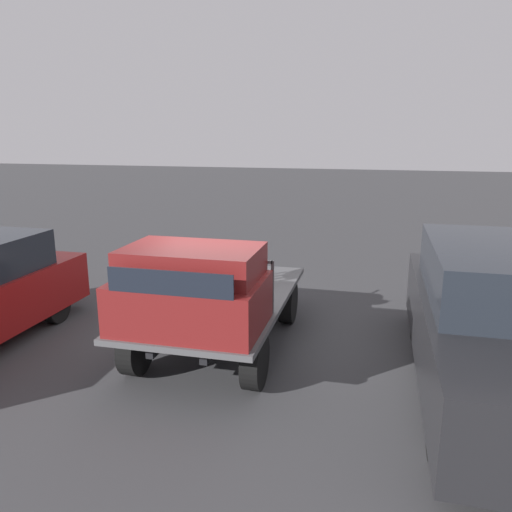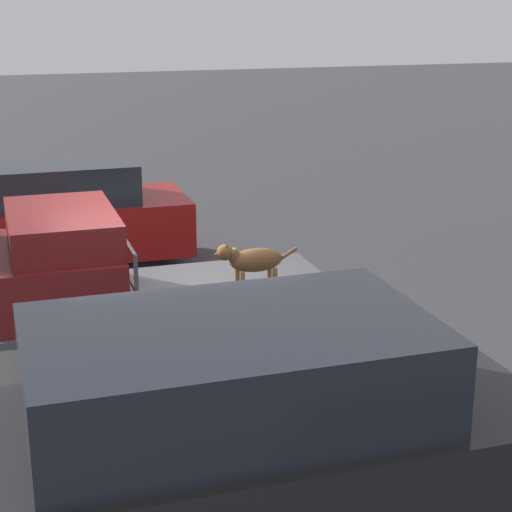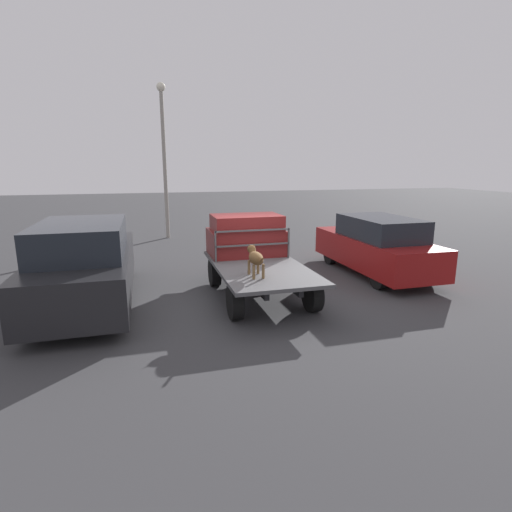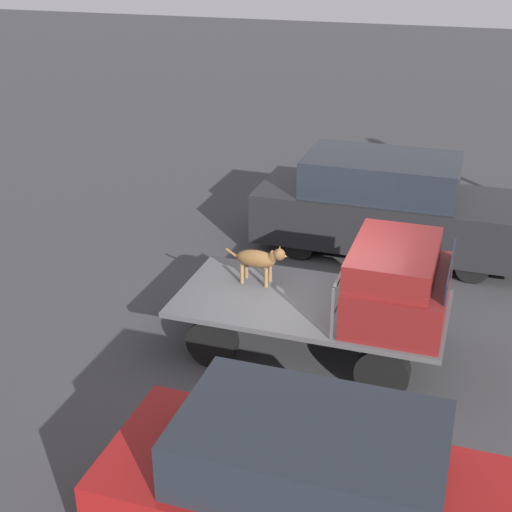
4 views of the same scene
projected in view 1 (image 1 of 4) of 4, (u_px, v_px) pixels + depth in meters
name	position (u px, v px, depth m)	size (l,w,h in m)	color
ground_plane	(221.00, 344.00, 8.04)	(80.00, 80.00, 0.00)	#38383A
flatbed_truck	(221.00, 309.00, 7.89)	(3.97, 2.04, 0.80)	black
truck_cab	(191.00, 290.00, 6.56)	(1.35, 1.92, 1.06)	maroon
truck_headboard	(209.00, 274.00, 7.22)	(0.04, 1.92, 0.77)	#4C4C4F
dog	(255.00, 259.00, 8.52)	(1.00, 0.27, 0.65)	brown
parked_pickup_far	(498.00, 323.00, 6.38)	(5.18, 1.96, 1.92)	black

